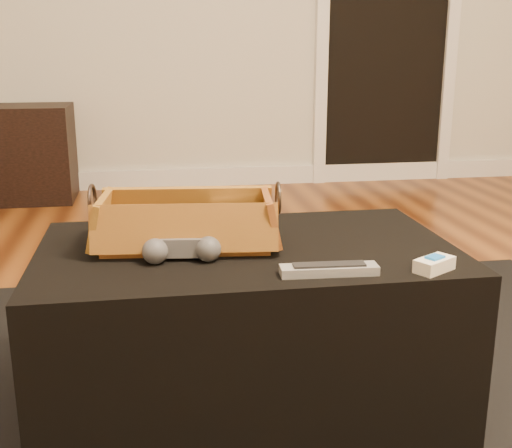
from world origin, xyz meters
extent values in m
cube|color=brown|center=(0.00, 0.00, -0.01)|extent=(5.00, 5.50, 0.01)
cube|color=white|center=(0.00, 2.73, 0.06)|extent=(5.00, 0.04, 0.12)
cube|color=black|center=(1.30, 2.73, 1.02)|extent=(0.82, 0.02, 2.00)
cube|color=white|center=(0.85, 2.72, 1.02)|extent=(0.08, 0.05, 2.05)
cube|color=white|center=(1.75, 2.72, 1.02)|extent=(0.08, 0.05, 2.05)
cube|color=black|center=(-0.07, -0.08, 0.01)|extent=(2.60, 2.00, 0.01)
cube|color=black|center=(-0.07, -0.03, 0.22)|extent=(1.00, 0.60, 0.42)
cube|color=black|center=(-0.23, -0.01, 0.46)|extent=(0.23, 0.05, 0.02)
cube|color=tan|center=(-0.09, 0.02, 0.48)|extent=(0.14, 0.11, 0.07)
cube|color=#A46425|center=(-0.21, 0.00, 0.44)|extent=(0.41, 0.22, 0.02)
cube|color=#936321|center=(-0.20, 0.10, 0.50)|extent=(0.43, 0.08, 0.11)
cube|color=olive|center=(-0.22, -0.10, 0.50)|extent=(0.43, 0.08, 0.11)
cube|color=#A15924|center=(0.00, -0.02, 0.50)|extent=(0.06, 0.21, 0.11)
cube|color=#9E6823|center=(-0.41, 0.02, 0.50)|extent=(0.06, 0.21, 0.11)
torus|color=#332A22|center=(0.01, -0.02, 0.55)|extent=(0.02, 0.08, 0.08)
torus|color=#312621|center=(-0.43, 0.02, 0.55)|extent=(0.02, 0.08, 0.08)
cube|color=#444448|center=(-0.23, -0.09, 0.46)|extent=(0.10, 0.08, 0.04)
sphere|color=#3F3F43|center=(-0.29, -0.12, 0.46)|extent=(0.06, 0.06, 0.06)
sphere|color=#3C3D40|center=(-0.17, -0.12, 0.46)|extent=(0.06, 0.06, 0.06)
cube|color=gray|center=(0.08, -0.25, 0.44)|extent=(0.21, 0.06, 0.02)
cube|color=black|center=(0.08, -0.25, 0.45)|extent=(0.16, 0.04, 0.00)
cube|color=silver|center=(0.31, -0.27, 0.45)|extent=(0.10, 0.09, 0.03)
cube|color=blue|center=(0.31, -0.27, 0.46)|extent=(0.05, 0.04, 0.01)
camera|label=1|loc=(-0.29, -1.50, 0.90)|focal=45.00mm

